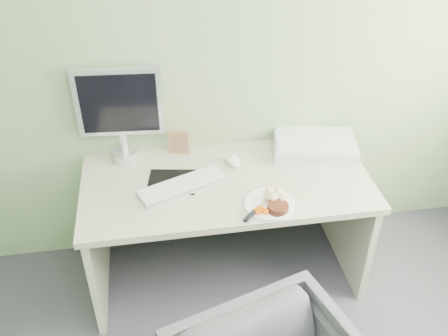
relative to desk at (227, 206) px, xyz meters
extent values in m
plane|color=#68835C|center=(0.00, 0.38, 0.80)|extent=(3.50, 0.00, 3.50)
cube|color=#B6AE98|center=(0.00, 0.00, 0.16)|extent=(1.60, 0.75, 0.04)
cube|color=#B3AE99|center=(-0.76, 0.00, -0.20)|extent=(0.04, 0.70, 0.69)
cube|color=#B3AE99|center=(0.76, 0.00, -0.20)|extent=(0.04, 0.70, 0.69)
cylinder|color=white|center=(0.18, -0.24, 0.19)|extent=(0.26, 0.26, 0.01)
cylinder|color=black|center=(0.21, -0.30, 0.21)|extent=(0.12, 0.12, 0.03)
ellipsoid|color=tan|center=(0.21, -0.23, 0.23)|extent=(0.12, 0.09, 0.06)
cube|color=#FF6A05|center=(0.12, -0.31, 0.22)|extent=(0.07, 0.06, 0.04)
cube|color=silver|center=(0.14, -0.25, 0.21)|extent=(0.11, 0.11, 0.01)
cube|color=black|center=(0.06, -0.34, 0.21)|extent=(0.08, 0.08, 0.02)
cube|color=black|center=(-0.30, 0.04, 0.18)|extent=(0.30, 0.27, 0.00)
cube|color=white|center=(-0.25, -0.02, 0.20)|extent=(0.50, 0.31, 0.02)
ellipsoid|color=white|center=(0.06, 0.15, 0.20)|extent=(0.10, 0.13, 0.04)
cube|color=#AA794F|center=(-0.23, 0.31, 0.26)|extent=(0.12, 0.05, 0.15)
cylinder|color=white|center=(0.07, 0.17, 0.21)|extent=(0.02, 0.02, 0.05)
cone|color=#8EC2E4|center=(0.07, 0.17, 0.24)|extent=(0.02, 0.02, 0.02)
cube|color=silver|center=(0.57, 0.21, 0.22)|extent=(0.54, 0.42, 0.08)
cylinder|color=silver|center=(-0.55, 0.29, 0.21)|extent=(0.15, 0.15, 0.06)
cylinder|color=silver|center=(-0.55, 0.29, 0.30)|extent=(0.04, 0.04, 0.11)
cube|color=silver|center=(-0.55, 0.32, 0.55)|extent=(0.48, 0.08, 0.40)
cube|color=black|center=(-0.55, 0.30, 0.55)|extent=(0.42, 0.04, 0.35)
camera|label=1|loc=(-0.37, -2.17, 1.85)|focal=40.00mm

